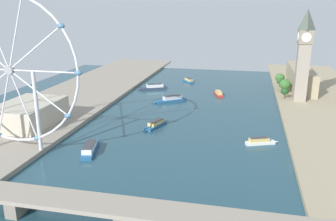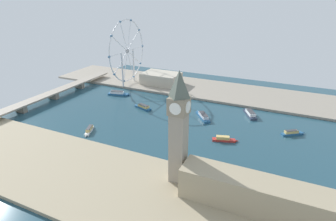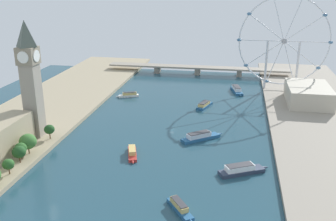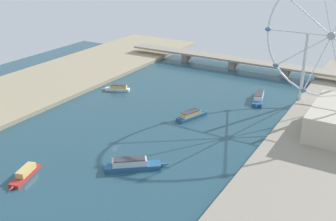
# 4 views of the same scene
# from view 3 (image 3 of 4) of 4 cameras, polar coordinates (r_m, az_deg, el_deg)

# --- Properties ---
(ground_plane) EXTENTS (415.10, 415.10, 0.00)m
(ground_plane) POSITION_cam_3_polar(r_m,az_deg,el_deg) (313.10, 0.57, -2.81)
(ground_plane) COLOR #234756
(riverbank_left) EXTENTS (90.00, 520.00, 3.00)m
(riverbank_left) POSITION_cam_3_polar(r_m,az_deg,el_deg) (353.15, -19.43, -1.10)
(riverbank_left) COLOR tan
(riverbank_left) RESTS_ON ground_plane
(riverbank_right) EXTENTS (90.00, 520.00, 3.00)m
(riverbank_right) POSITION_cam_3_polar(r_m,az_deg,el_deg) (317.31, 23.00, -3.82)
(riverbank_right) COLOR gray
(riverbank_right) RESTS_ON ground_plane
(clock_tower) EXTENTS (13.81, 13.81, 85.63)m
(clock_tower) POSITION_cam_3_polar(r_m,az_deg,el_deg) (297.87, -19.56, 4.54)
(clock_tower) COLOR gray
(clock_tower) RESTS_ON riverbank_left
(tree_row_embankment) EXTENTS (13.21, 79.95, 14.18)m
(tree_row_embankment) POSITION_cam_3_polar(r_m,az_deg,el_deg) (266.41, -21.17, -5.70)
(tree_row_embankment) COLOR #513823
(tree_row_embankment) RESTS_ON riverbank_left
(ferris_wheel) EXTENTS (95.86, 3.20, 97.23)m
(ferris_wheel) POSITION_cam_3_polar(r_m,az_deg,el_deg) (422.63, 16.66, 9.61)
(ferris_wheel) COLOR silver
(ferris_wheel) RESTS_ON riverbank_right
(riverside_hall) EXTENTS (38.71, 56.89, 16.71)m
(riverside_hall) POSITION_cam_3_polar(r_m,az_deg,el_deg) (390.12, 19.90, 2.24)
(riverside_hall) COLOR #BCB29E
(riverside_hall) RESTS_ON riverbank_right
(river_bridge) EXTENTS (227.10, 16.40, 9.73)m
(river_bridge) POSITION_cam_3_polar(r_m,az_deg,el_deg) (492.41, 4.39, 6.23)
(river_bridge) COLOR gray
(river_bridge) RESTS_ON ground_plane
(tour_boat_0) EXTENTS (14.18, 34.50, 5.89)m
(tour_boat_0) POSITION_cam_3_polar(r_m,az_deg,el_deg) (421.11, 10.07, 3.03)
(tour_boat_0) COLOR #235684
(tour_boat_0) RESTS_ON ground_plane
(tour_boat_1) EXTENTS (31.36, 26.08, 6.19)m
(tour_boat_1) POSITION_cam_3_polar(r_m,az_deg,el_deg) (294.35, 4.80, -3.83)
(tour_boat_1) COLOR #235684
(tour_boat_1) RESTS_ON ground_plane
(tour_boat_2) EXTENTS (18.23, 23.69, 5.17)m
(tour_boat_2) POSITION_cam_3_polar(r_m,az_deg,el_deg) (209.74, 1.79, -14.06)
(tour_boat_2) COLOR #235684
(tour_boat_2) RESTS_ON ground_plane
(tour_boat_3) EXTENTS (13.90, 28.16, 5.30)m
(tour_boat_3) POSITION_cam_3_polar(r_m,az_deg,el_deg) (367.53, 5.39, 0.83)
(tour_boat_3) COLOR #235684
(tour_boat_3) RESTS_ON ground_plane
(tour_boat_4) EXTENTS (11.79, 26.07, 5.08)m
(tour_boat_4) POSITION_cam_3_polar(r_m,az_deg,el_deg) (269.43, -5.28, -6.21)
(tour_boat_4) COLOR #B22D28
(tour_boat_4) RESTS_ON ground_plane
(tour_boat_5) EXTENTS (23.29, 12.04, 5.04)m
(tour_boat_5) POSITION_cam_3_polar(r_m,az_deg,el_deg) (399.61, -5.82, 2.31)
(tour_boat_5) COLOR white
(tour_boat_5) RESTS_ON ground_plane
(tour_boat_6) EXTENTS (32.75, 20.91, 6.17)m
(tour_boat_6) POSITION_cam_3_polar(r_m,az_deg,el_deg) (249.53, 10.75, -8.53)
(tour_boat_6) COLOR #2D384C
(tour_boat_6) RESTS_ON ground_plane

